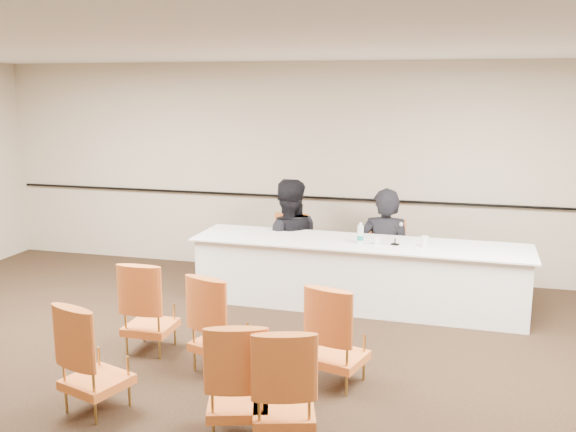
% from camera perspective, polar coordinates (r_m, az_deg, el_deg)
% --- Properties ---
extents(floor, '(10.00, 10.00, 0.00)m').
position_cam_1_polar(floor, '(5.82, -5.28, -15.75)').
color(floor, black).
rests_on(floor, ground).
extents(ceiling, '(10.00, 10.00, 0.00)m').
position_cam_1_polar(ceiling, '(5.19, -5.90, 15.21)').
color(ceiling, silver).
rests_on(ceiling, ground).
extents(wall_back, '(10.00, 0.04, 3.00)m').
position_cam_1_polar(wall_back, '(9.10, 3.31, 4.15)').
color(wall_back, '#BAAD92').
rests_on(wall_back, ground).
extents(wall_rail, '(9.80, 0.04, 0.03)m').
position_cam_1_polar(wall_rail, '(9.12, 3.23, 1.63)').
color(wall_rail, black).
rests_on(wall_rail, wall_back).
extents(panel_table, '(4.08, 1.02, 0.81)m').
position_cam_1_polar(panel_table, '(7.90, 6.22, -5.15)').
color(panel_table, white).
rests_on(panel_table, ground).
extents(panelist_main, '(0.71, 0.48, 1.89)m').
position_cam_1_polar(panelist_main, '(8.41, 8.55, -3.90)').
color(panelist_main, black).
rests_on(panelist_main, ground).
extents(panelist_main_chair, '(0.51, 0.51, 0.95)m').
position_cam_1_polar(panelist_main_chair, '(8.41, 8.56, -3.70)').
color(panelist_main_chair, '#D85F26').
rests_on(panelist_main_chair, ground).
extents(panelist_second, '(1.12, 0.98, 1.94)m').
position_cam_1_polar(panelist_second, '(8.67, -0.04, -3.05)').
color(panelist_second, black).
rests_on(panelist_second, ground).
extents(panelist_second_chair, '(0.51, 0.51, 0.95)m').
position_cam_1_polar(panelist_second_chair, '(8.67, -0.04, -3.11)').
color(panelist_second_chair, '#D85F26').
rests_on(panelist_second_chair, ground).
extents(papers, '(0.34, 0.28, 0.00)m').
position_cam_1_polar(papers, '(7.68, 9.49, -2.55)').
color(papers, white).
rests_on(papers, panel_table).
extents(microphone, '(0.16, 0.21, 0.26)m').
position_cam_1_polar(microphone, '(7.65, 9.51, -1.63)').
color(microphone, black).
rests_on(microphone, panel_table).
extents(water_bottle, '(0.09, 0.09, 0.26)m').
position_cam_1_polar(water_bottle, '(7.66, 6.46, -1.53)').
color(water_bottle, '#178079').
rests_on(water_bottle, panel_table).
extents(drinking_glass, '(0.07, 0.07, 0.10)m').
position_cam_1_polar(drinking_glass, '(7.65, 7.90, -2.19)').
color(drinking_glass, white).
rests_on(drinking_glass, panel_table).
extents(coffee_cup, '(0.09, 0.09, 0.13)m').
position_cam_1_polar(coffee_cup, '(7.63, 12.06, -2.25)').
color(coffee_cup, silver).
rests_on(coffee_cup, panel_table).
extents(aud_chair_front_left, '(0.50, 0.50, 0.95)m').
position_cam_1_polar(aud_chair_front_left, '(6.70, -12.18, -7.80)').
color(aud_chair_front_left, '#D85F26').
rests_on(aud_chair_front_left, ground).
extents(aud_chair_front_mid, '(0.63, 0.63, 0.95)m').
position_cam_1_polar(aud_chair_front_mid, '(6.17, -6.01, -9.30)').
color(aud_chair_front_mid, '#D85F26').
rests_on(aud_chair_front_mid, ground).
extents(aud_chair_front_right, '(0.62, 0.62, 0.95)m').
position_cam_1_polar(aud_chair_front_right, '(5.86, 4.46, -10.43)').
color(aud_chair_front_right, '#D85F26').
rests_on(aud_chair_front_right, ground).
extents(aud_chair_back_left, '(0.63, 0.63, 0.95)m').
position_cam_1_polar(aud_chair_back_left, '(5.63, -16.74, -11.84)').
color(aud_chair_back_left, '#D85F26').
rests_on(aud_chair_back_left, ground).
extents(aud_chair_back_mid, '(0.62, 0.62, 0.95)m').
position_cam_1_polar(aud_chair_back_mid, '(5.06, -4.48, -14.13)').
color(aud_chair_back_mid, '#D85F26').
rests_on(aud_chair_back_mid, ground).
extents(aud_chair_back_right, '(0.62, 0.62, 0.95)m').
position_cam_1_polar(aud_chair_back_right, '(4.94, -0.39, -14.74)').
color(aud_chair_back_right, '#D85F26').
rests_on(aud_chair_back_right, ground).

